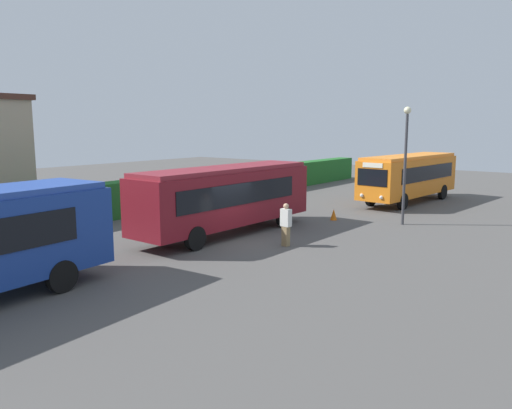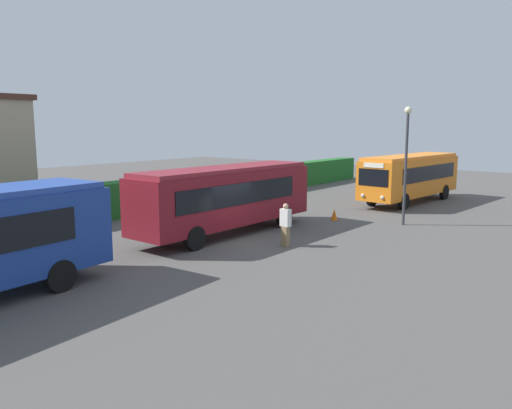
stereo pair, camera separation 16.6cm
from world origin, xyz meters
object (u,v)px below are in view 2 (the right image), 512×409
Objects in this scene: lamppost at (406,153)px; traffic_cone at (334,215)px; bus_maroon at (226,196)px; bus_orange at (411,175)px; person_center at (286,224)px; person_right at (227,203)px.

traffic_cone is at bearing 107.21° from lamppost.
bus_orange is at bearing -10.78° from bus_maroon.
traffic_cone is 4.90m from lamppost.
lamppost reaches higher than person_center.
traffic_cone is 0.10× the size of lamppost.
bus_maroon reaches higher than traffic_cone.
lamppost is (7.24, -5.62, 1.86)m from bus_maroon.
bus_maroon is at bearing -6.84° from bus_orange.
bus_maroon is 6.74m from traffic_cone.
person_center is at bearing 164.20° from lamppost.
bus_maroon is at bearing 92.26° from person_center.
person_center is 3.02× the size of traffic_cone.
person_right is at bearing 70.85° from person_center.
lamppost is at bearing -169.76° from person_right.
bus_orange is at bearing 19.02° from lamppost.
lamppost is (1.05, -3.40, 3.37)m from traffic_cone.
bus_maroon is 3.28m from person_right.
lamppost is at bearing -36.90° from bus_maroon.
bus_maroon is 15.01m from bus_orange.
person_right is at bearing 131.43° from traffic_cone.
person_right is (2.40, 2.06, -0.84)m from bus_maroon.
person_right is (-12.29, 5.11, -0.82)m from bus_orange.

